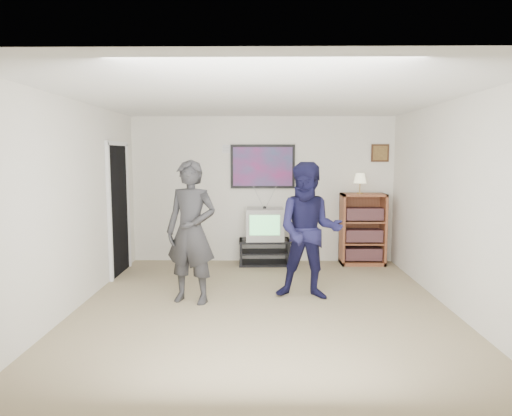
{
  "coord_description": "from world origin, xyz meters",
  "views": [
    {
      "loc": [
        -0.01,
        -5.36,
        1.84
      ],
      "look_at": [
        -0.09,
        0.61,
        1.15
      ],
      "focal_mm": 32.0,
      "sensor_mm": 36.0,
      "label": 1
    }
  ],
  "objects_px": {
    "media_stand": "(264,252)",
    "person_short": "(309,231)",
    "crt_television": "(265,224)",
    "bookshelf": "(363,229)",
    "person_tall": "(191,232)"
  },
  "relations": [
    {
      "from": "media_stand",
      "to": "person_short",
      "type": "height_order",
      "value": "person_short"
    },
    {
      "from": "crt_television",
      "to": "person_short",
      "type": "height_order",
      "value": "person_short"
    },
    {
      "from": "media_stand",
      "to": "bookshelf",
      "type": "xyz_separation_m",
      "value": [
        1.66,
        0.05,
        0.39
      ]
    },
    {
      "from": "media_stand",
      "to": "person_short",
      "type": "xyz_separation_m",
      "value": [
        0.56,
        -1.83,
        0.67
      ]
    },
    {
      "from": "bookshelf",
      "to": "person_tall",
      "type": "relative_size",
      "value": 0.67
    },
    {
      "from": "media_stand",
      "to": "person_tall",
      "type": "distance_m",
      "value": 2.31
    },
    {
      "from": "crt_television",
      "to": "bookshelf",
      "type": "relative_size",
      "value": 0.52
    },
    {
      "from": "crt_television",
      "to": "bookshelf",
      "type": "bearing_deg",
      "value": -0.24
    },
    {
      "from": "media_stand",
      "to": "bookshelf",
      "type": "bearing_deg",
      "value": -0.49
    },
    {
      "from": "bookshelf",
      "to": "person_short",
      "type": "height_order",
      "value": "person_short"
    },
    {
      "from": "person_short",
      "to": "person_tall",
      "type": "bearing_deg",
      "value": -164.86
    },
    {
      "from": "media_stand",
      "to": "person_tall",
      "type": "height_order",
      "value": "person_tall"
    },
    {
      "from": "bookshelf",
      "to": "person_short",
      "type": "relative_size",
      "value": 0.68
    },
    {
      "from": "crt_television",
      "to": "person_short",
      "type": "relative_size",
      "value": 0.36
    },
    {
      "from": "media_stand",
      "to": "crt_television",
      "type": "relative_size",
      "value": 1.39
    }
  ]
}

